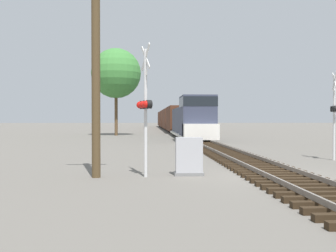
% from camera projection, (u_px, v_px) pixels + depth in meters
% --- Properties ---
extents(ground_plane, '(400.00, 400.00, 0.00)m').
position_uv_depth(ground_plane, '(275.00, 176.00, 14.31)').
color(ground_plane, '#666059').
extents(rail_track_bed, '(2.60, 160.00, 0.31)m').
position_uv_depth(rail_track_bed, '(275.00, 172.00, 14.31)').
color(rail_track_bed, black).
rests_on(rail_track_bed, ground).
extents(freight_train, '(3.06, 80.07, 4.21)m').
position_uv_depth(freight_train, '(172.00, 119.00, 73.05)').
color(freight_train, '#33384C').
rests_on(freight_train, ground).
extents(crossing_signal_near, '(0.58, 1.00, 4.75)m').
position_uv_depth(crossing_signal_near, '(145.00, 105.00, 14.05)').
color(crossing_signal_near, silver).
rests_on(crossing_signal_near, ground).
extents(crossing_signal_far, '(0.51, 1.01, 4.47)m').
position_uv_depth(crossing_signal_far, '(335.00, 111.00, 19.80)').
color(crossing_signal_far, silver).
rests_on(crossing_signal_far, ground).
extents(relay_cabinet, '(1.08, 0.50, 1.40)m').
position_uv_depth(relay_cabinet, '(189.00, 157.00, 14.48)').
color(relay_cabinet, slate).
rests_on(relay_cabinet, ground).
extents(utility_pole, '(1.80, 0.31, 7.62)m').
position_uv_depth(utility_pole, '(96.00, 67.00, 13.92)').
color(utility_pole, '#4C3A23').
rests_on(utility_pole, ground).
extents(tree_mid_background, '(6.30, 6.30, 11.03)m').
position_uv_depth(tree_mid_background, '(116.00, 73.00, 49.72)').
color(tree_mid_background, brown).
rests_on(tree_mid_background, ground).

